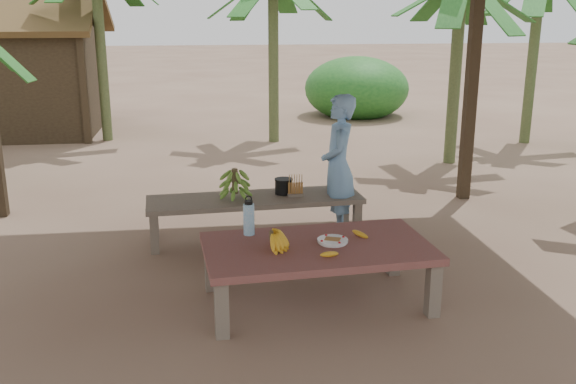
{
  "coord_description": "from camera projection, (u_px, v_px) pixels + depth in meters",
  "views": [
    {
      "loc": [
        -0.44,
        -5.17,
        2.3
      ],
      "look_at": [
        0.25,
        0.07,
        0.8
      ],
      "focal_mm": 40.0,
      "sensor_mm": 36.0,
      "label": 1
    }
  ],
  "objects": [
    {
      "name": "ground",
      "position": [
        260.0,
        283.0,
        5.62
      ],
      "size": [
        80.0,
        80.0,
        0.0
      ],
      "primitive_type": "plane",
      "color": "brown",
      "rests_on": "ground"
    },
    {
      "name": "work_table",
      "position": [
        317.0,
        252.0,
        5.13
      ],
      "size": [
        1.87,
        1.13,
        0.5
      ],
      "rotation": [
        0.0,
        0.0,
        0.08
      ],
      "color": "brown",
      "rests_on": "ground"
    },
    {
      "name": "bench",
      "position": [
        255.0,
        202.0,
        6.6
      ],
      "size": [
        2.23,
        0.74,
        0.45
      ],
      "rotation": [
        0.0,
        0.0,
        0.06
      ],
      "color": "brown",
      "rests_on": "ground"
    },
    {
      "name": "ripe_banana_bunch",
      "position": [
        271.0,
        239.0,
        5.0
      ],
      "size": [
        0.29,
        0.25,
        0.16
      ],
      "primitive_type": null,
      "rotation": [
        0.0,
        0.0,
        -0.09
      ],
      "color": "yellow",
      "rests_on": "work_table"
    },
    {
      "name": "plate",
      "position": [
        333.0,
        241.0,
        5.15
      ],
      "size": [
        0.25,
        0.25,
        0.04
      ],
      "color": "white",
      "rests_on": "work_table"
    },
    {
      "name": "loose_banana_front",
      "position": [
        329.0,
        254.0,
        4.85
      ],
      "size": [
        0.17,
        0.13,
        0.04
      ],
      "primitive_type": "ellipsoid",
      "rotation": [
        0.0,
        0.0,
        2.09
      ],
      "color": "yellow",
      "rests_on": "work_table"
    },
    {
      "name": "loose_banana_side",
      "position": [
        360.0,
        234.0,
        5.29
      ],
      "size": [
        0.14,
        0.15,
        0.04
      ],
      "primitive_type": "ellipsoid",
      "rotation": [
        0.0,
        0.0,
        0.74
      ],
      "color": "yellow",
      "rests_on": "work_table"
    },
    {
      "name": "water_flask",
      "position": [
        249.0,
        218.0,
        5.31
      ],
      "size": [
        0.09,
        0.09,
        0.34
      ],
      "color": "#439BD3",
      "rests_on": "work_table"
    },
    {
      "name": "green_banana_stalk",
      "position": [
        235.0,
        183.0,
        6.5
      ],
      "size": [
        0.3,
        0.3,
        0.33
      ],
      "primitive_type": null,
      "rotation": [
        0.0,
        0.0,
        0.06
      ],
      "color": "#598C2D",
      "rests_on": "bench"
    },
    {
      "name": "cooking_pot",
      "position": [
        284.0,
        187.0,
        6.69
      ],
      "size": [
        0.18,
        0.18,
        0.15
      ],
      "primitive_type": "cylinder",
      "color": "black",
      "rests_on": "bench"
    },
    {
      "name": "skewer_rack",
      "position": [
        295.0,
        185.0,
        6.58
      ],
      "size": [
        0.18,
        0.09,
        0.24
      ],
      "primitive_type": null,
      "rotation": [
        0.0,
        0.0,
        0.06
      ],
      "color": "#A57F47",
      "rests_on": "bench"
    },
    {
      "name": "woman",
      "position": [
        338.0,
        166.0,
        6.64
      ],
      "size": [
        0.45,
        0.6,
        1.49
      ],
      "primitive_type": "imported",
      "rotation": [
        0.0,
        0.0,
        -1.76
      ],
      "color": "#6D9DCF",
      "rests_on": "ground"
    }
  ]
}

